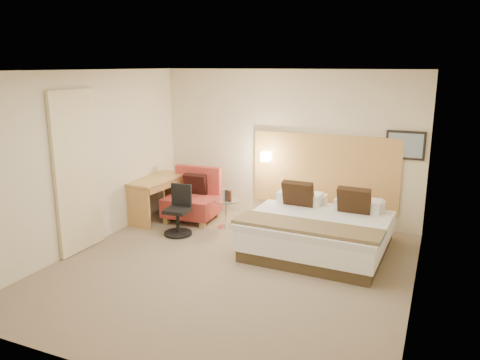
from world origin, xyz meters
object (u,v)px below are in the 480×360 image
at_px(side_table, 226,212).
at_px(desk, 158,186).
at_px(desk_chair, 179,214).
at_px(bed, 319,230).
at_px(lounge_chair, 193,199).

relative_size(side_table, desk, 0.45).
height_order(side_table, desk_chair, desk_chair).
relative_size(bed, desk_chair, 2.52).
distance_m(bed, side_table, 1.76).
distance_m(lounge_chair, desk_chair, 0.80).
relative_size(lounge_chair, desk_chair, 1.14).
bearing_deg(desk, desk_chair, -36.84).
relative_size(bed, desk, 1.64).
xyz_separation_m(bed, desk_chair, (-2.33, -0.25, 0.02)).
relative_size(desk, desk_chair, 1.54).
bearing_deg(desk_chair, desk, 143.16).
distance_m(bed, lounge_chair, 2.55).
bearing_deg(lounge_chair, desk, -159.72).
xyz_separation_m(lounge_chair, side_table, (0.76, -0.19, -0.10)).
height_order(lounge_chair, desk_chair, lounge_chair).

